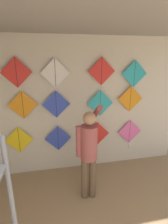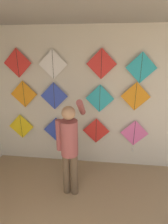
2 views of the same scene
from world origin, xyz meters
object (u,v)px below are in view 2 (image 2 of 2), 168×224
at_px(kite_7, 136,97).
at_px(kite_2, 96,131).
at_px(kite_5, 54,96).
at_px(kite_10, 101,64).
at_px(kite_8, 18,63).
at_px(kite_3, 134,134).
at_px(kite_11, 141,68).
at_px(kite_1, 56,130).
at_px(kite_6, 100,99).
at_px(kite_4, 24,94).
at_px(shopkeeper, 70,144).
at_px(kite_0, 21,126).
at_px(kite_9, 53,64).

bearing_deg(kite_7, kite_2, 180.00).
relative_size(kite_5, kite_10, 1.00).
height_order(kite_8, kite_10, kite_8).
height_order(kite_3, kite_11, kite_11).
bearing_deg(kite_1, kite_11, 0.00).
xyz_separation_m(kite_1, kite_3, (1.62, -0.00, -0.01)).
bearing_deg(kite_3, kite_8, 179.98).
relative_size(kite_1, kite_6, 1.00).
distance_m(kite_6, kite_8, 1.71).
bearing_deg(kite_1, kite_4, 180.00).
bearing_deg(kite_3, kite_1, 179.98).
xyz_separation_m(shopkeeper, kite_3, (1.16, 0.87, -0.20)).
bearing_deg(kite_4, kite_0, 180.00).
xyz_separation_m(kite_7, kite_10, (-0.66, 0.00, 0.59)).
distance_m(kite_2, kite_11, 1.49).
height_order(shopkeeper, kite_1, shopkeeper).
xyz_separation_m(kite_3, kite_9, (-1.61, 0.00, 1.36)).
relative_size(kite_3, kite_5, 1.25).
bearing_deg(kite_11, kite_6, 180.00).
height_order(kite_2, kite_4, kite_4).
xyz_separation_m(kite_6, kite_8, (-1.58, 0.00, 0.65)).
bearing_deg(kite_0, kite_8, 0.00).
bearing_deg(kite_11, kite_9, 180.00).
bearing_deg(kite_3, kite_5, 179.98).
distance_m(kite_5, kite_7, 1.57).
relative_size(kite_8, kite_9, 1.00).
relative_size(shopkeeper, kite_4, 3.06).
height_order(kite_4, kite_6, kite_4).
height_order(kite_3, kite_10, kite_10).
bearing_deg(kite_0, kite_9, 0.00).
height_order(kite_1, kite_7, kite_7).
height_order(kite_0, kite_11, kite_11).
height_order(kite_1, kite_11, kite_11).
bearing_deg(kite_2, kite_7, 0.00).
height_order(kite_3, kite_5, kite_5).
distance_m(kite_0, kite_11, 2.71).
xyz_separation_m(kite_0, kite_3, (2.39, -0.00, -0.05)).
distance_m(kite_10, kite_11, 0.71).
bearing_deg(kite_5, kite_2, 0.00).
relative_size(kite_2, kite_4, 1.00).
relative_size(shopkeeper, kite_6, 3.06).
relative_size(kite_4, kite_8, 1.00).
xyz_separation_m(kite_0, kite_7, (2.35, 0.00, 0.74)).
height_order(kite_0, kite_5, kite_5).
height_order(kite_2, kite_10, kite_10).
relative_size(kite_2, kite_11, 1.00).
xyz_separation_m(kite_0, kite_2, (1.62, 0.00, -0.02)).
distance_m(kite_4, kite_11, 2.31).
xyz_separation_m(shopkeeper, kite_6, (0.44, 0.87, 0.53)).
height_order(kite_9, kite_11, kite_9).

